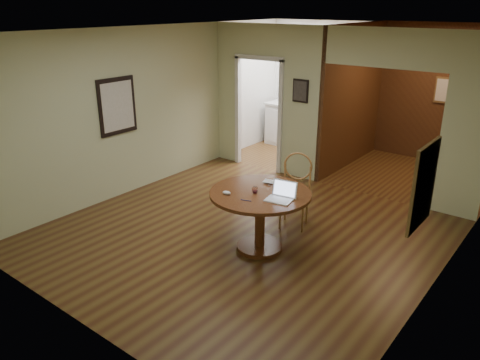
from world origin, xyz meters
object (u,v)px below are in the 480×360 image
Objects in this scene: open_laptop at (282,194)px; closed_laptop at (274,184)px; dining_table at (260,207)px; chair at (296,186)px.

closed_laptop is (-0.33, 0.34, -0.05)m from open_laptop.
open_laptop is at bearing -60.54° from closed_laptop.
open_laptop is 0.47m from closed_laptop.
dining_table is 3.87× the size of closed_laptop.
open_laptop is (0.34, -0.03, 0.27)m from dining_table.
open_laptop reaches higher than dining_table.
dining_table is at bearing -105.99° from closed_laptop.
closed_laptop is at bearing 89.16° from dining_table.
closed_laptop is (0.00, 0.31, 0.22)m from dining_table.
chair is 0.65m from closed_laptop.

